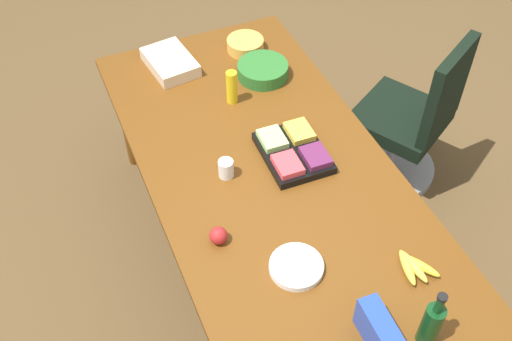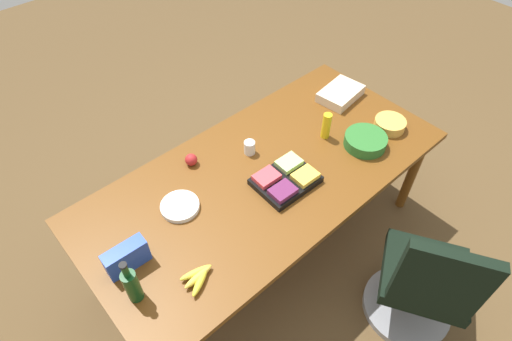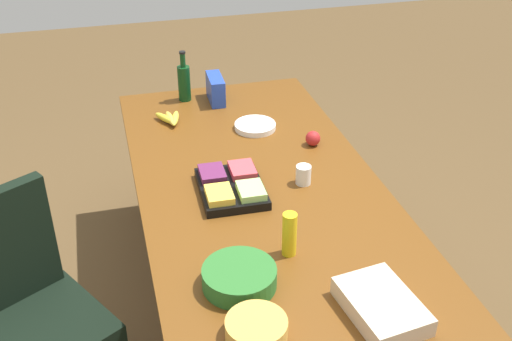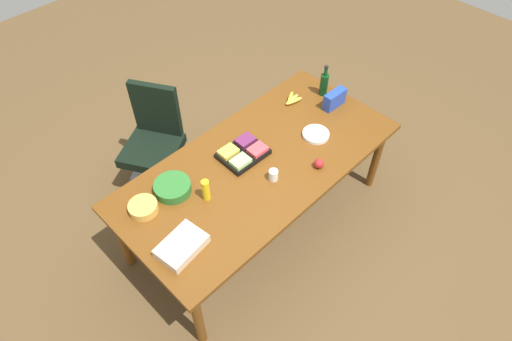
{
  "view_description": "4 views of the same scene",
  "coord_description": "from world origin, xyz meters",
  "px_view_note": "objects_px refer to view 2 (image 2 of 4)",
  "views": [
    {
      "loc": [
        1.74,
        -0.81,
        2.84
      ],
      "look_at": [
        0.05,
        -0.09,
        0.86
      ],
      "focal_mm": 42.85,
      "sensor_mm": 36.0,
      "label": 1
    },
    {
      "loc": [
        1.19,
        1.25,
        2.67
      ],
      "look_at": [
        0.05,
        -0.03,
        0.81
      ],
      "focal_mm": 29.51,
      "sensor_mm": 36.0,
      "label": 2
    },
    {
      "loc": [
        -2.31,
        0.63,
        2.29
      ],
      "look_at": [
        -0.01,
        0.02,
        0.85
      ],
      "focal_mm": 43.48,
      "sensor_mm": 36.0,
      "label": 3
    },
    {
      "loc": [
        -1.66,
        -1.62,
        3.3
      ],
      "look_at": [
        -0.11,
        -0.07,
        0.82
      ],
      "focal_mm": 30.98,
      "sensor_mm": 36.0,
      "label": 4
    }
  ],
  "objects_px": {
    "sheet_cake": "(340,94)",
    "banana_bunch": "(198,277)",
    "wine_bottle": "(132,285)",
    "chip_bowl": "(390,124)",
    "apple_red": "(191,160)",
    "paper_plate_stack": "(180,206)",
    "conference_table": "(265,180)",
    "office_chair": "(421,288)",
    "salad_bowl": "(365,141)",
    "paper_cup": "(250,147)",
    "fruit_platter": "(286,179)",
    "chip_bag_blue": "(126,257)",
    "mustard_bottle": "(326,126)"
  },
  "relations": [
    {
      "from": "sheet_cake",
      "to": "banana_bunch",
      "type": "distance_m",
      "value": 1.71
    },
    {
      "from": "wine_bottle",
      "to": "chip_bowl",
      "type": "bearing_deg",
      "value": 177.79
    },
    {
      "from": "wine_bottle",
      "to": "apple_red",
      "type": "height_order",
      "value": "wine_bottle"
    },
    {
      "from": "paper_plate_stack",
      "to": "conference_table",
      "type": "bearing_deg",
      "value": 167.22
    },
    {
      "from": "office_chair",
      "to": "salad_bowl",
      "type": "height_order",
      "value": "office_chair"
    },
    {
      "from": "paper_cup",
      "to": "apple_red",
      "type": "bearing_deg",
      "value": -26.07
    },
    {
      "from": "conference_table",
      "to": "salad_bowl",
      "type": "height_order",
      "value": "salad_bowl"
    },
    {
      "from": "fruit_platter",
      "to": "banana_bunch",
      "type": "height_order",
      "value": "fruit_platter"
    },
    {
      "from": "office_chair",
      "to": "paper_cup",
      "type": "height_order",
      "value": "office_chair"
    },
    {
      "from": "paper_plate_stack",
      "to": "sheet_cake",
      "type": "bearing_deg",
      "value": -177.53
    },
    {
      "from": "wine_bottle",
      "to": "apple_red",
      "type": "relative_size",
      "value": 3.9
    },
    {
      "from": "paper_plate_stack",
      "to": "banana_bunch",
      "type": "xyz_separation_m",
      "value": [
        0.19,
        0.43,
        0.01
      ]
    },
    {
      "from": "banana_bunch",
      "to": "apple_red",
      "type": "bearing_deg",
      "value": -123.48
    },
    {
      "from": "chip_bag_blue",
      "to": "office_chair",
      "type": "bearing_deg",
      "value": 140.74
    },
    {
      "from": "conference_table",
      "to": "chip_bag_blue",
      "type": "relative_size",
      "value": 10.47
    },
    {
      "from": "conference_table",
      "to": "chip_bowl",
      "type": "distance_m",
      "value": 0.94
    },
    {
      "from": "salad_bowl",
      "to": "mustard_bottle",
      "type": "xyz_separation_m",
      "value": [
        0.13,
        -0.23,
        0.05
      ]
    },
    {
      "from": "conference_table",
      "to": "chip_bowl",
      "type": "bearing_deg",
      "value": 164.3
    },
    {
      "from": "apple_red",
      "to": "mustard_bottle",
      "type": "relative_size",
      "value": 0.41
    },
    {
      "from": "fruit_platter",
      "to": "chip_bag_blue",
      "type": "xyz_separation_m",
      "value": [
        0.98,
        -0.13,
        0.04
      ]
    },
    {
      "from": "salad_bowl",
      "to": "paper_cup",
      "type": "bearing_deg",
      "value": -36.51
    },
    {
      "from": "office_chair",
      "to": "apple_red",
      "type": "distance_m",
      "value": 1.57
    },
    {
      "from": "wine_bottle",
      "to": "fruit_platter",
      "type": "xyz_separation_m",
      "value": [
        -1.04,
        -0.04,
        -0.08
      ]
    },
    {
      "from": "sheet_cake",
      "to": "salad_bowl",
      "type": "distance_m",
      "value": 0.51
    },
    {
      "from": "paper_cup",
      "to": "mustard_bottle",
      "type": "relative_size",
      "value": 0.49
    },
    {
      "from": "chip_bag_blue",
      "to": "conference_table",
      "type": "bearing_deg",
      "value": -179.49
    },
    {
      "from": "fruit_platter",
      "to": "apple_red",
      "type": "relative_size",
      "value": 4.83
    },
    {
      "from": "sheet_cake",
      "to": "fruit_platter",
      "type": "relative_size",
      "value": 0.87
    },
    {
      "from": "conference_table",
      "to": "paper_plate_stack",
      "type": "xyz_separation_m",
      "value": [
        0.54,
        -0.12,
        0.08
      ]
    },
    {
      "from": "banana_bunch",
      "to": "conference_table",
      "type": "bearing_deg",
      "value": -157.29
    },
    {
      "from": "wine_bottle",
      "to": "banana_bunch",
      "type": "xyz_separation_m",
      "value": [
        -0.27,
        0.13,
        -0.09
      ]
    },
    {
      "from": "chip_bowl",
      "to": "apple_red",
      "type": "height_order",
      "value": "apple_red"
    },
    {
      "from": "office_chair",
      "to": "mustard_bottle",
      "type": "relative_size",
      "value": 5.46
    },
    {
      "from": "paper_cup",
      "to": "paper_plate_stack",
      "type": "bearing_deg",
      "value": 7.1
    },
    {
      "from": "conference_table",
      "to": "paper_cup",
      "type": "bearing_deg",
      "value": -102.99
    },
    {
      "from": "apple_red",
      "to": "banana_bunch",
      "type": "bearing_deg",
      "value": 56.52
    },
    {
      "from": "mustard_bottle",
      "to": "sheet_cake",
      "type": "bearing_deg",
      "value": -152.39
    },
    {
      "from": "mustard_bottle",
      "to": "banana_bunch",
      "type": "bearing_deg",
      "value": 12.86
    },
    {
      "from": "office_chair",
      "to": "chip_bag_blue",
      "type": "bearing_deg",
      "value": -39.26
    },
    {
      "from": "chip_bowl",
      "to": "banana_bunch",
      "type": "distance_m",
      "value": 1.63
    },
    {
      "from": "chip_bowl",
      "to": "fruit_platter",
      "type": "distance_m",
      "value": 0.87
    },
    {
      "from": "paper_cup",
      "to": "chip_bag_blue",
      "type": "relative_size",
      "value": 0.41
    },
    {
      "from": "chip_bag_blue",
      "to": "fruit_platter",
      "type": "bearing_deg",
      "value": 172.37
    },
    {
      "from": "conference_table",
      "to": "banana_bunch",
      "type": "height_order",
      "value": "banana_bunch"
    },
    {
      "from": "conference_table",
      "to": "office_chair",
      "type": "relative_size",
      "value": 2.29
    },
    {
      "from": "conference_table",
      "to": "apple_red",
      "type": "xyz_separation_m",
      "value": [
        0.29,
        -0.36,
        0.11
      ]
    },
    {
      "from": "conference_table",
      "to": "salad_bowl",
      "type": "bearing_deg",
      "value": 158.91
    },
    {
      "from": "chip_bowl",
      "to": "banana_bunch",
      "type": "height_order",
      "value": "chip_bowl"
    },
    {
      "from": "chip_bowl",
      "to": "salad_bowl",
      "type": "height_order",
      "value": "salad_bowl"
    },
    {
      "from": "chip_bowl",
      "to": "mustard_bottle",
      "type": "height_order",
      "value": "mustard_bottle"
    }
  ]
}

